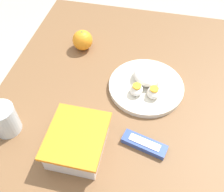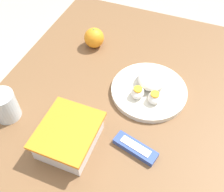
% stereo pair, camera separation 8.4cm
% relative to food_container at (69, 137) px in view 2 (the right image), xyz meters
% --- Properties ---
extents(ground_plane, '(10.00, 10.00, 0.00)m').
position_rel_food_container_xyz_m(ground_plane, '(0.24, -0.11, -0.73)').
color(ground_plane, '#B2A899').
extents(table, '(1.02, 0.91, 0.70)m').
position_rel_food_container_xyz_m(table, '(0.24, -0.11, -0.11)').
color(table, brown).
rests_on(table, ground_plane).
extents(food_container, '(0.18, 0.16, 0.07)m').
position_rel_food_container_xyz_m(food_container, '(0.00, 0.00, 0.00)').
color(food_container, white).
rests_on(food_container, table).
extents(orange_fruit, '(0.08, 0.08, 0.08)m').
position_rel_food_container_xyz_m(orange_fruit, '(0.43, 0.11, 0.01)').
color(orange_fruit, orange).
rests_on(orange_fruit, table).
extents(rice_plate, '(0.26, 0.26, 0.06)m').
position_rel_food_container_xyz_m(rice_plate, '(0.28, -0.16, -0.01)').
color(rice_plate, silver).
rests_on(rice_plate, table).
extents(candy_bar, '(0.07, 0.14, 0.02)m').
position_rel_food_container_xyz_m(candy_bar, '(0.05, -0.18, -0.02)').
color(candy_bar, '#334C9E').
rests_on(candy_bar, table).
extents(drinking_glass, '(0.08, 0.08, 0.10)m').
position_rel_food_container_xyz_m(drinking_glass, '(0.02, 0.23, 0.02)').
color(drinking_glass, silver).
rests_on(drinking_glass, table).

